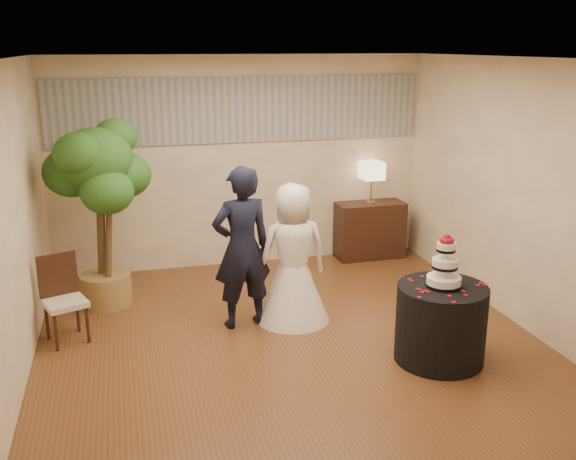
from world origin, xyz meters
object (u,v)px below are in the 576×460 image
object	(u,v)px
groom	(242,248)
ficus_tree	(100,214)
table_lamp	(371,183)
bride	(293,253)
console	(370,230)
side_chair	(65,300)
wedding_cake	(445,261)
cake_table	(441,323)

from	to	relation	value
groom	ficus_tree	size ratio (longest dim) A/B	0.80
groom	ficus_tree	distance (m)	1.74
groom	table_lamp	size ratio (longest dim) A/B	3.01
groom	bride	distance (m)	0.56
table_lamp	ficus_tree	size ratio (longest dim) A/B	0.27
bride	console	xyz separation A→B (m)	(1.61, 1.82, -0.37)
side_chair	console	bearing A→B (deg)	3.31
ficus_tree	side_chair	size ratio (longest dim) A/B	2.44
groom	table_lamp	world-z (taller)	groom
wedding_cake	ficus_tree	xyz separation A→B (m)	(-3.10, 2.23, 0.08)
table_lamp	cake_table	bearing A→B (deg)	-99.22
groom	wedding_cake	xyz separation A→B (m)	(1.67, -1.26, 0.13)
ficus_tree	cake_table	bearing A→B (deg)	-35.73
groom	cake_table	size ratio (longest dim) A/B	2.06
wedding_cake	console	distance (m)	3.18
bride	ficus_tree	distance (m)	2.24
bride	side_chair	xyz separation A→B (m)	(-2.36, 0.06, -0.32)
groom	bride	world-z (taller)	groom
bride	wedding_cake	distance (m)	1.70
groom	ficus_tree	world-z (taller)	ficus_tree
cake_table	table_lamp	bearing A→B (deg)	80.78
wedding_cake	ficus_tree	distance (m)	3.82
table_lamp	side_chair	distance (m)	4.39
bride	table_lamp	world-z (taller)	bride
bride	ficus_tree	bearing A→B (deg)	-28.22
wedding_cake	side_chair	bearing A→B (deg)	159.15
groom	ficus_tree	xyz separation A→B (m)	(-1.43, 0.97, 0.21)
console	groom	bearing A→B (deg)	-140.74
cake_table	side_chair	world-z (taller)	side_chair
bride	cake_table	distance (m)	1.73
cake_table	wedding_cake	size ratio (longest dim) A/B	1.65
cake_table	table_lamp	xyz separation A→B (m)	(0.50, 3.08, 0.71)
cake_table	ficus_tree	world-z (taller)	ficus_tree
groom	cake_table	distance (m)	2.15
groom	console	bearing A→B (deg)	-149.19
groom	bride	xyz separation A→B (m)	(0.55, -0.00, -0.11)
console	ficus_tree	world-z (taller)	ficus_tree
wedding_cake	table_lamp	bearing A→B (deg)	80.78
groom	console	world-z (taller)	groom
cake_table	console	world-z (taller)	console
cake_table	wedding_cake	xyz separation A→B (m)	(0.00, 0.00, 0.63)
cake_table	table_lamp	distance (m)	3.20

